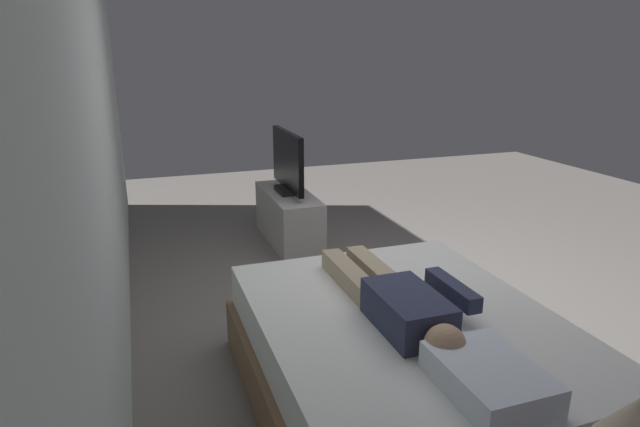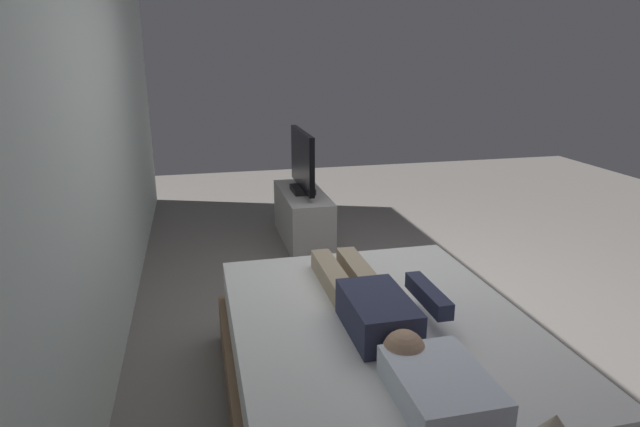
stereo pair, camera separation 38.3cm
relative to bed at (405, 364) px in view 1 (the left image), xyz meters
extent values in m
plane|color=slate|center=(0.99, -0.49, -0.26)|extent=(10.00, 10.00, 0.00)
cube|color=silver|center=(1.39, 1.41, 1.14)|extent=(6.40, 0.10, 2.80)
cube|color=brown|center=(0.00, 0.00, -0.11)|extent=(1.93, 1.52, 0.30)
cube|color=white|center=(0.00, 0.00, 0.16)|extent=(1.85, 1.44, 0.24)
cube|color=white|center=(-0.65, 0.00, 0.34)|extent=(0.48, 0.34, 0.12)
cube|color=#2D334C|center=(-0.10, 0.06, 0.37)|extent=(0.48, 0.28, 0.18)
sphere|color=tan|center=(-0.43, 0.06, 0.37)|extent=(0.18, 0.18, 0.18)
cube|color=tan|center=(0.44, -0.02, 0.33)|extent=(0.60, 0.11, 0.11)
cube|color=tan|center=(0.44, 0.14, 0.33)|extent=(0.60, 0.11, 0.11)
cube|color=#2D334C|center=(-0.04, -0.22, 0.41)|extent=(0.40, 0.08, 0.08)
cube|color=black|center=(0.18, -0.36, 0.29)|extent=(0.15, 0.04, 0.02)
cube|color=#B7B2AD|center=(2.68, -0.14, -0.01)|extent=(1.10, 0.40, 0.50)
cube|color=black|center=(2.68, -0.14, 0.26)|extent=(0.32, 0.20, 0.05)
cube|color=black|center=(2.68, -0.14, 0.56)|extent=(0.88, 0.05, 0.54)
cone|color=beige|center=(-1.27, 0.00, 0.60)|extent=(0.22, 0.22, 0.16)
camera|label=1|loc=(-2.13, 1.21, 1.55)|focal=30.03mm
camera|label=2|loc=(-2.23, 0.84, 1.55)|focal=30.03mm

